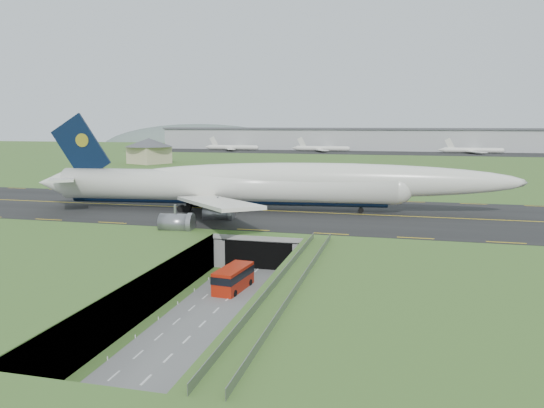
# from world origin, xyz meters

# --- Properties ---
(ground) EXTENTS (900.00, 900.00, 0.00)m
(ground) POSITION_xyz_m (0.00, 0.00, 0.00)
(ground) COLOR #486227
(ground) RESTS_ON ground
(airfield_deck) EXTENTS (800.00, 800.00, 6.00)m
(airfield_deck) POSITION_xyz_m (0.00, 0.00, 3.00)
(airfield_deck) COLOR gray
(airfield_deck) RESTS_ON ground
(trench_road) EXTENTS (12.00, 75.00, 0.20)m
(trench_road) POSITION_xyz_m (0.00, -7.50, 0.10)
(trench_road) COLOR slate
(trench_road) RESTS_ON ground
(taxiway) EXTENTS (800.00, 44.00, 0.18)m
(taxiway) POSITION_xyz_m (0.00, 33.00, 6.09)
(taxiway) COLOR black
(taxiway) RESTS_ON airfield_deck
(tunnel_portal) EXTENTS (17.00, 22.30, 6.00)m
(tunnel_portal) POSITION_xyz_m (0.00, 16.71, 3.33)
(tunnel_portal) COLOR gray
(tunnel_portal) RESTS_ON ground
(guideway) EXTENTS (3.00, 53.00, 7.05)m
(guideway) POSITION_xyz_m (11.00, -19.11, 5.32)
(guideway) COLOR #A8A8A3
(guideway) RESTS_ON ground
(jumbo_jet) EXTENTS (105.97, 65.71, 21.86)m
(jumbo_jet) POSITION_xyz_m (-6.23, 32.20, 11.91)
(jumbo_jet) COLOR silver
(jumbo_jet) RESTS_ON ground
(shuttle_tram) EXTENTS (4.22, 9.00, 3.52)m
(shuttle_tram) POSITION_xyz_m (-0.58, -3.81, 1.92)
(shuttle_tram) COLOR #AB1E0B
(shuttle_tram) RESTS_ON ground
(service_building) EXTENTS (29.06, 29.06, 11.99)m
(service_building) POSITION_xyz_m (-92.80, 151.12, 13.11)
(service_building) COLOR #C9BA91
(service_building) RESTS_ON ground
(cargo_terminal) EXTENTS (320.00, 67.00, 15.60)m
(cargo_terminal) POSITION_xyz_m (-0.18, 299.41, 13.96)
(cargo_terminal) COLOR #B2B2B2
(cargo_terminal) RESTS_ON ground
(distant_hills) EXTENTS (700.00, 91.00, 60.00)m
(distant_hills) POSITION_xyz_m (64.38, 430.00, -4.00)
(distant_hills) COLOR #54655F
(distant_hills) RESTS_ON ground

